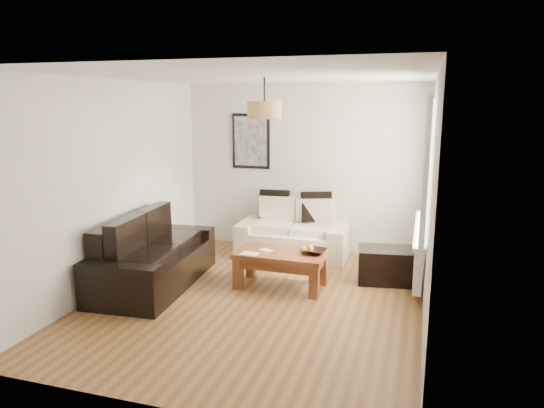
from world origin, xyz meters
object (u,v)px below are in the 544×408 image
(sofa_leather, at_px, (154,253))
(coffee_table, at_px, (281,269))
(loveseat_cream, at_px, (294,230))
(ottoman, at_px, (389,265))

(sofa_leather, bearing_deg, coffee_table, -79.59)
(loveseat_cream, distance_m, coffee_table, 1.31)
(coffee_table, distance_m, ottoman, 1.43)
(sofa_leather, bearing_deg, loveseat_cream, -43.90)
(loveseat_cream, height_order, coffee_table, loveseat_cream)
(sofa_leather, height_order, ottoman, sofa_leather)
(coffee_table, relative_size, ottoman, 1.44)
(loveseat_cream, relative_size, sofa_leather, 0.83)
(coffee_table, bearing_deg, loveseat_cream, 97.57)
(loveseat_cream, distance_m, sofa_leather, 2.20)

